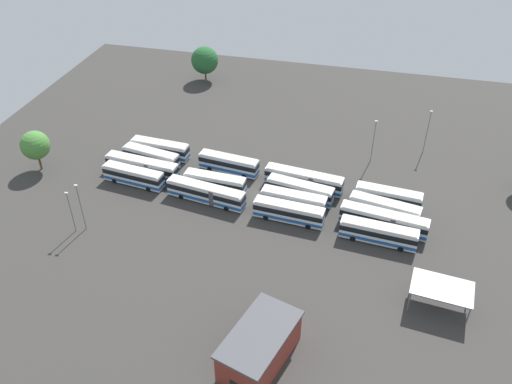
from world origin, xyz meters
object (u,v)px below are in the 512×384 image
bus_row0_slot2 (384,220)px  lamp_post_mid_lot (427,130)px  bus_row2_slot0 (229,164)px  bus_row2_slot2 (215,183)px  bus_row0_slot1 (384,209)px  bus_row1_slot2 (294,201)px  bus_row3_slot0 (160,149)px  depot_building (260,346)px  bus_row0_slot3 (379,233)px  bus_row2_slot3 (206,193)px  lamp_post_far_corner (71,210)px  bus_row0_slot0 (388,197)px  maintenance_shelter (442,288)px  tree_west_edge (205,60)px  lamp_post_near_entrance (374,140)px  bus_row1_slot3 (289,212)px  tree_northeast (35,145)px  bus_row3_slot1 (151,157)px  bus_row1_slot0 (304,180)px  bus_row3_slot2 (142,166)px  bus_row1_slot1 (300,190)px  bus_row3_slot3 (134,176)px  lamp_post_by_building (81,206)px

bus_row0_slot2 → lamp_post_mid_lot: lamp_post_mid_lot is taller
bus_row2_slot0 → bus_row2_slot2: 6.93m
bus_row0_slot1 → bus_row1_slot2: (16.12, 1.53, -0.00)m
bus_row3_slot0 → depot_building: bearing=126.1°
bus_row0_slot2 → bus_row0_slot3: 3.72m
bus_row2_slot3 → lamp_post_far_corner: 23.85m
bus_row1_slot2 → lamp_post_far_corner: lamp_post_far_corner is taller
bus_row0_slot3 → bus_row0_slot0: bearing=-95.9°
depot_building → maintenance_shelter: 28.08m
bus_row0_slot1 → tree_west_edge: 68.85m
depot_building → lamp_post_near_entrance: bearing=-101.5°
bus_row1_slot3 → tree_northeast: 52.16m
lamp_post_near_entrance → tree_west_edge: lamp_post_near_entrance is taller
bus_row2_slot0 → bus_row3_slot1: same height
tree_west_edge → bus_row1_slot0: bearing=128.7°
bus_row3_slot2 → maintenance_shelter: 60.26m
bus_row1_slot1 → bus_row1_slot2: size_ratio=1.06×
bus_row1_slot1 → lamp_post_near_entrance: lamp_post_near_entrance is taller
bus_row1_slot3 → lamp_post_near_entrance: (-12.75, -23.16, 3.27)m
bus_row0_slot0 → bus_row3_slot1: size_ratio=0.98×
bus_row2_slot3 → bus_row3_slot0: (14.23, -12.50, -0.00)m
bus_row2_slot3 → depot_building: size_ratio=1.11×
lamp_post_mid_lot → bus_row3_slot3: bearing=25.3°
bus_row1_slot2 → bus_row3_slot1: (30.89, -7.40, 0.00)m
bus_row1_slot2 → bus_row0_slot3: bearing=160.9°
tree_northeast → bus_row2_slot2: bearing=-177.8°
bus_row3_slot3 → bus_row3_slot0: bearing=-96.4°
bus_row0_slot1 → bus_row1_slot1: (15.55, -1.92, 0.00)m
bus_row3_slot2 → tree_west_edge: 45.82m
bus_row2_slot2 → lamp_post_far_corner: bearing=40.7°
bus_row3_slot1 → bus_row0_slot0: bearing=177.4°
bus_row3_slot1 → tree_northeast: 22.59m
bus_row1_slot1 → bus_row1_slot3: same height
bus_row1_slot0 → bus_row3_slot0: same height
bus_row2_slot3 → lamp_post_mid_lot: 48.17m
bus_row2_slot3 → bus_row3_slot0: same height
bus_row0_slot0 → lamp_post_by_building: lamp_post_by_building is taller
bus_row2_slot0 → tree_west_edge: (18.36, -40.51, 3.66)m
lamp_post_far_corner → lamp_post_near_entrance: bearing=-144.0°
bus_row3_slot1 → lamp_post_by_building: 22.15m
bus_row1_slot2 → bus_row1_slot3: bearing=86.3°
bus_row3_slot2 → lamp_post_by_building: (2.87, 18.05, 3.25)m
bus_row3_slot1 → bus_row2_slot2: bearing=160.6°
bus_row0_slot2 → lamp_post_mid_lot: (-6.89, -27.81, 3.40)m
bus_row0_slot3 → bus_row3_slot0: size_ratio=1.05×
lamp_post_by_building → bus_row3_slot1: bearing=-98.4°
bus_row3_slot2 → bus_row3_slot3: 3.46m
bus_row0_slot3 → lamp_post_near_entrance: size_ratio=1.39×
bus_row0_slot3 → bus_row3_slot3: 47.39m
bus_row3_slot0 → lamp_post_near_entrance: lamp_post_near_entrance is taller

